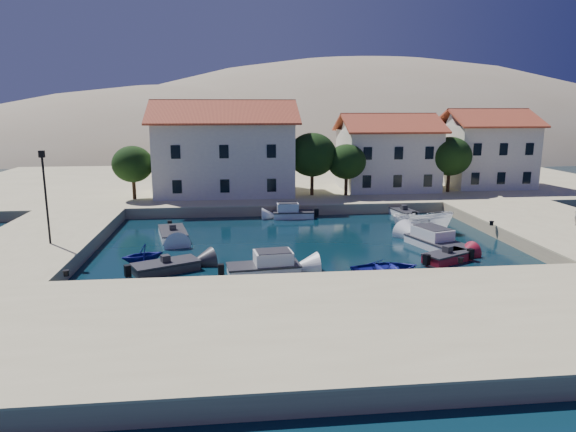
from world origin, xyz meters
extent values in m
plane|color=black|center=(0.00, 0.00, 0.00)|extent=(400.00, 400.00, 0.00)
cube|color=#C2B484|center=(0.00, -6.00, 0.50)|extent=(52.00, 12.00, 1.00)
cube|color=#C2B484|center=(20.50, 10.00, 0.50)|extent=(11.00, 20.00, 1.00)
cube|color=#C2B484|center=(-19.00, 10.00, 0.50)|extent=(8.00, 20.00, 1.00)
cube|color=#C2B484|center=(2.00, 38.00, 0.50)|extent=(80.00, 36.00, 1.00)
ellipsoid|color=tan|center=(-10.00, 110.00, -20.00)|extent=(198.00, 126.00, 72.00)
ellipsoid|color=tan|center=(35.00, 130.00, -25.00)|extent=(220.00, 176.00, 99.00)
cube|color=white|center=(-6.00, 28.00, 4.75)|extent=(14.00, 9.00, 7.50)
pyramid|color=maroon|center=(-6.00, 28.00, 9.60)|extent=(14.70, 9.45, 2.20)
cube|color=white|center=(12.00, 29.00, 4.25)|extent=(10.00, 8.00, 6.50)
pyramid|color=maroon|center=(12.00, 29.00, 8.40)|extent=(10.50, 8.40, 1.80)
cube|color=white|center=(24.00, 30.00, 4.50)|extent=(9.00, 8.00, 7.00)
pyramid|color=maroon|center=(24.00, 30.00, 8.90)|extent=(9.45, 8.40, 1.80)
cylinder|color=#382314|center=(-15.00, 25.00, 2.25)|extent=(0.36, 0.36, 2.50)
ellipsoid|color=black|center=(-15.00, 25.00, 4.50)|extent=(4.00, 4.00, 3.60)
cylinder|color=#382314|center=(3.00, 25.50, 2.50)|extent=(0.36, 0.36, 3.00)
ellipsoid|color=black|center=(3.00, 25.50, 5.20)|extent=(5.00, 5.00, 4.50)
cylinder|color=#382314|center=(6.50, 25.00, 2.25)|extent=(0.36, 0.36, 2.50)
ellipsoid|color=black|center=(6.50, 25.00, 4.50)|extent=(4.00, 4.00, 3.60)
cylinder|color=#382314|center=(18.00, 26.00, 2.38)|extent=(0.36, 0.36, 2.75)
ellipsoid|color=black|center=(18.00, 26.00, 4.85)|extent=(4.60, 4.60, 4.14)
cylinder|color=black|center=(-17.50, 8.00, 4.00)|extent=(0.14, 0.14, 6.00)
cube|color=black|center=(-17.50, 8.00, 7.00)|extent=(0.35, 0.25, 0.45)
cylinder|color=black|center=(-14.30, 0.80, 1.15)|extent=(0.36, 0.36, 0.30)
cylinder|color=black|center=(8.00, 0.80, 1.15)|extent=(0.36, 0.36, 0.30)
cylinder|color=black|center=(14.70, 10.00, 1.15)|extent=(0.36, 0.36, 0.30)
cube|color=#2E2D32|center=(-9.45, 4.14, 0.25)|extent=(4.26, 3.26, 0.90)
cube|color=#2E2D32|center=(-9.45, 4.14, 0.58)|extent=(4.36, 3.33, 0.10)
cube|color=#2E2D32|center=(-9.45, 4.14, 0.80)|extent=(0.67, 0.67, 0.50)
cube|color=white|center=(-3.47, 3.00, 0.25)|extent=(4.47, 2.30, 0.90)
cube|color=#2E2D32|center=(-3.47, 3.00, 0.58)|extent=(4.57, 2.34, 0.10)
cube|color=white|center=(-3.47, 3.00, 0.95)|extent=(2.43, 1.80, 0.90)
imported|color=navy|center=(3.98, 2.33, 0.00)|extent=(4.60, 3.57, 0.88)
cube|color=maroon|center=(8.73, 4.30, 0.25)|extent=(3.62, 2.85, 0.90)
cube|color=#2E2D32|center=(8.73, 4.30, 0.58)|extent=(3.71, 2.91, 0.10)
cube|color=#2E2D32|center=(8.73, 4.30, 0.80)|extent=(0.67, 0.67, 0.50)
cube|color=white|center=(9.40, 7.37, 0.25)|extent=(3.62, 5.67, 0.90)
cube|color=#2E2D32|center=(9.40, 7.37, 0.58)|extent=(3.70, 5.80, 0.10)
cube|color=white|center=(9.40, 7.37, 0.95)|extent=(2.57, 3.21, 0.90)
imported|color=white|center=(10.07, 12.33, 0.00)|extent=(5.09, 2.56, 1.88)
cube|color=white|center=(10.63, 18.65, 0.25)|extent=(2.09, 3.41, 0.90)
cube|color=#2E2D32|center=(10.63, 18.65, 0.58)|extent=(2.13, 3.49, 0.10)
cube|color=#2E2D32|center=(10.63, 18.65, 0.80)|extent=(0.59, 0.59, 0.50)
imported|color=navy|center=(-11.18, 6.14, 0.00)|extent=(3.34, 3.15, 1.40)
cube|color=white|center=(-9.96, 12.76, 0.25)|extent=(2.75, 4.62, 0.90)
cube|color=#2E2D32|center=(-9.96, 12.76, 0.58)|extent=(2.81, 4.73, 0.10)
cube|color=#2E2D32|center=(-9.96, 12.76, 0.80)|extent=(0.59, 0.59, 0.50)
cube|color=white|center=(0.24, 19.00, 0.25)|extent=(3.66, 1.59, 0.90)
cube|color=#2E2D32|center=(0.24, 19.00, 0.58)|extent=(3.74, 1.62, 0.10)
cube|color=white|center=(0.24, 19.00, 0.95)|extent=(1.94, 1.34, 0.90)
camera|label=1|loc=(-5.22, -26.86, 9.93)|focal=32.00mm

